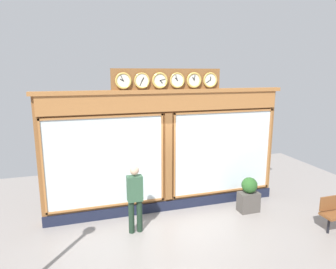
{
  "coord_description": "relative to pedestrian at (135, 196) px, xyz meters",
  "views": [
    {
      "loc": [
        2.32,
        7.54,
        3.85
      ],
      "look_at": [
        0.0,
        0.0,
        2.19
      ],
      "focal_mm": 31.98,
      "sensor_mm": 36.0,
      "label": 1
    }
  ],
  "objects": [
    {
      "name": "planter_shrub",
      "position": [
        -3.24,
        -0.17,
        -0.16
      ],
      "size": [
        0.44,
        0.44,
        0.44
      ],
      "primitive_type": "sphere",
      "color": "#285623",
      "rests_on": "planter_box"
    },
    {
      "name": "planter_box",
      "position": [
        -3.24,
        -0.17,
        -0.65
      ],
      "size": [
        0.56,
        0.36,
        0.56
      ],
      "primitive_type": "cube",
      "color": "#4C4742",
      "rests_on": "ground_plane"
    },
    {
      "name": "pedestrian",
      "position": [
        0.0,
        0.0,
        0.0
      ],
      "size": [
        0.36,
        0.23,
        1.69
      ],
      "color": "#1C2F21",
      "rests_on": "ground_plane"
    },
    {
      "name": "shop_facade",
      "position": [
        -1.11,
        -1.03,
        0.81
      ],
      "size": [
        6.77,
        0.42,
        3.94
      ],
      "color": "brown",
      "rests_on": "ground_plane"
    }
  ]
}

